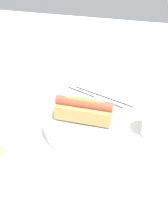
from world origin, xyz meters
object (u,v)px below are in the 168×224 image
(water_glass, at_px, (156,122))
(paper_towel_roll, at_px, (5,177))
(chopstick_near, at_px, (93,96))
(chopstick_far, at_px, (103,96))
(hotdog_front, at_px, (84,110))
(serving_bowl, at_px, (84,123))

(water_glass, distance_m, paper_towel_roll, 0.38)
(chopstick_near, relative_size, chopstick_far, 1.00)
(hotdog_front, bearing_deg, chopstick_far, -93.27)
(water_glass, relative_size, chopstick_far, 0.41)
(serving_bowl, bearing_deg, chopstick_near, -83.00)
(water_glass, relative_size, chopstick_near, 0.41)
(paper_towel_roll, bearing_deg, chopstick_near, -96.92)
(water_glass, height_order, chopstick_far, water_glass)
(serving_bowl, distance_m, water_glass, 0.19)
(serving_bowl, height_order, hotdog_front, hotdog_front)
(water_glass, bearing_deg, chopstick_near, -31.80)
(serving_bowl, bearing_deg, water_glass, -169.17)
(paper_towel_roll, relative_size, chopstick_near, 0.61)
(serving_bowl, relative_size, water_glass, 2.50)
(serving_bowl, bearing_deg, hotdog_front, -26.57)
(water_glass, bearing_deg, paper_towel_roll, 48.17)
(serving_bowl, xyz_separation_m, hotdog_front, (0.00, -0.00, 0.04))
(paper_towel_roll, height_order, chopstick_near, paper_towel_roll)
(hotdog_front, relative_size, chopstick_near, 0.69)
(serving_bowl, xyz_separation_m, chopstick_near, (0.02, -0.16, -0.02))
(paper_towel_roll, xyz_separation_m, chopstick_far, (-0.08, -0.42, -0.06))
(serving_bowl, distance_m, hotdog_front, 0.04)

